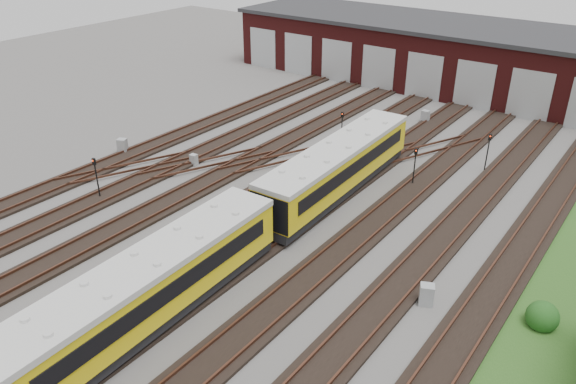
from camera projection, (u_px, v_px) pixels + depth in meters
The scene contains 14 objects.
ground at pixel (190, 265), 30.22m from camera, with size 120.00×120.00×0.00m, color #4C4946.
track_network at pixel (195, 257), 30.68m from camera, with size 30.40×70.00×0.33m.
maintenance_shed at pixel (468, 57), 57.30m from camera, with size 51.00×12.50×6.35m.
metro_train at pixel (150, 288), 25.22m from camera, with size 3.26×47.35×3.16m.
signal_mast_0 at pixel (96, 173), 36.08m from camera, with size 0.23×0.22×2.89m.
signal_mast_1 at pixel (342, 122), 45.05m from camera, with size 0.25×0.23×2.46m.
signal_mast_2 at pixel (415, 162), 37.84m from camera, with size 0.24×0.23×2.75m.
signal_mast_3 at pixel (488, 148), 39.72m from camera, with size 0.25×0.24×2.91m.
relay_cabinet_0 at pixel (123, 146), 43.36m from camera, with size 0.69×0.57×1.14m, color #9A9C9E.
relay_cabinet_1 at pixel (194, 160), 41.39m from camera, with size 0.51×0.43×0.85m, color #9A9C9E.
relay_cabinet_2 at pixel (125, 270), 29.00m from camera, with size 0.54×0.45×0.90m, color #9A9C9E.
relay_cabinet_3 at pixel (425, 116), 49.43m from camera, with size 0.63×0.53×1.05m, color #9A9C9E.
relay_cabinet_4 at pixel (427, 295), 27.02m from camera, with size 0.67×0.56×1.12m, color #9A9C9E.
bush_0 at pixel (543, 313), 25.55m from camera, with size 1.49×1.49×1.49m, color #204B15.
Camera 1 is at (19.08, -16.99, 17.44)m, focal length 35.00 mm.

